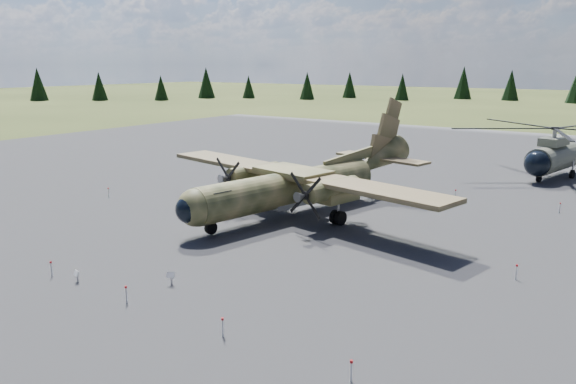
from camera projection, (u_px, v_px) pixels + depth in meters
The scene contains 8 objects.
ground at pixel (264, 229), 38.52m from camera, with size 500.00×500.00×0.00m, color brown.
apron at pixel (336, 201), 46.56m from camera, with size 120.00×120.00×0.04m, color slate.
transport_plane at pixel (302, 180), 42.30m from camera, with size 26.51×23.81×8.75m.
helicopter_near at pixel (556, 142), 55.11m from camera, with size 23.66×25.22×5.12m.
info_placard_left at pixel (77, 274), 28.99m from camera, with size 0.44×0.26×0.64m.
info_placard_right at pixel (171, 276), 28.65m from camera, with size 0.47×0.29×0.68m.
barrier_fence at pixel (258, 221), 38.61m from camera, with size 33.12×29.62×0.85m.
treeline at pixel (188, 169), 34.18m from camera, with size 327.98×322.68×10.97m.
Camera 1 is at (22.33, -29.56, 11.01)m, focal length 35.00 mm.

